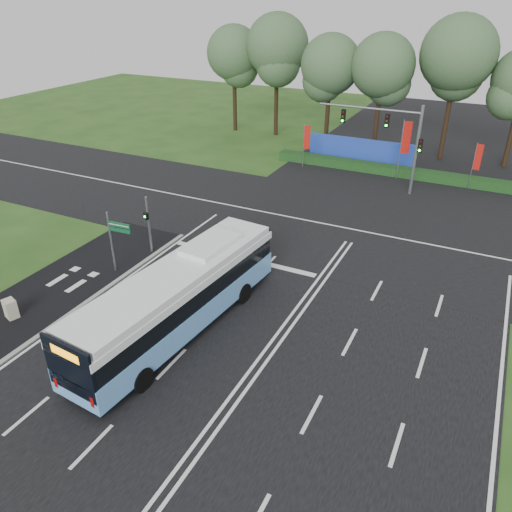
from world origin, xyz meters
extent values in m
plane|color=#244A18|center=(0.00, 0.00, 0.00)|extent=(120.00, 120.00, 0.00)
cube|color=black|center=(0.00, 0.00, 0.02)|extent=(20.00, 120.00, 0.04)
cube|color=black|center=(0.00, 12.00, 0.03)|extent=(120.00, 14.00, 0.05)
cube|color=black|center=(-12.50, -3.00, 0.03)|extent=(5.00, 18.00, 0.06)
cube|color=gray|center=(-10.10, -3.00, 0.06)|extent=(0.25, 18.00, 0.12)
cube|color=#5E99D9|center=(-4.32, -2.67, 1.14)|extent=(3.79, 12.93, 1.17)
cube|color=black|center=(-4.32, -2.67, 0.61)|extent=(3.76, 12.87, 0.32)
cube|color=black|center=(-4.32, -2.67, 2.20)|extent=(3.67, 12.73, 1.01)
cube|color=white|center=(-4.32, -2.67, 2.84)|extent=(3.79, 12.93, 0.37)
cube|color=white|center=(-4.32, -2.67, 3.21)|extent=(3.69, 12.42, 0.37)
cube|color=white|center=(-4.08, -0.03, 3.53)|extent=(1.98, 3.33, 0.27)
cube|color=black|center=(-4.88, -8.96, 2.25)|extent=(2.58, 0.35, 2.34)
cube|color=orange|center=(-4.89, -9.00, 3.00)|extent=(1.49, 0.19, 0.37)
cylinder|color=black|center=(-5.23, 1.03, 0.55)|extent=(0.40, 1.13, 1.10)
cylinder|color=black|center=(-2.75, 0.81, 0.55)|extent=(0.40, 1.13, 1.10)
cylinder|color=black|center=(-5.92, -6.58, 0.55)|extent=(0.40, 1.13, 1.10)
cylinder|color=black|center=(-3.44, -6.81, 0.55)|extent=(0.40, 1.13, 1.10)
cylinder|color=gray|center=(-10.54, 3.26, 1.85)|extent=(0.15, 0.15, 3.70)
cube|color=black|center=(-10.54, 3.08, 2.54)|extent=(0.35, 0.30, 0.42)
sphere|color=#19F233|center=(-10.54, 2.98, 2.54)|extent=(0.15, 0.15, 0.15)
cylinder|color=gray|center=(-10.98, 0.36, 1.88)|extent=(0.11, 0.11, 3.76)
cube|color=#0D4D28|center=(-10.27, 0.42, 3.10)|extent=(1.41, 0.16, 0.28)
cube|color=#0D4D28|center=(-10.27, 0.42, 2.77)|extent=(1.41, 0.16, 0.21)
cube|color=white|center=(-10.27, 0.38, 3.10)|extent=(1.31, 0.11, 0.04)
cube|color=#BCB598|center=(-12.51, -5.62, 0.53)|extent=(0.77, 0.70, 1.05)
cylinder|color=gray|center=(-8.23, 23.06, 1.96)|extent=(0.06, 0.06, 3.91)
cube|color=#B4160F|center=(-7.95, 23.11, 2.78)|extent=(0.52, 0.14, 2.09)
cylinder|color=gray|center=(0.23, 23.72, 2.54)|extent=(0.08, 0.08, 5.08)
cube|color=#B4160F|center=(0.59, 23.83, 3.61)|extent=(0.66, 0.24, 2.71)
cylinder|color=gray|center=(6.07, 23.76, 1.95)|extent=(0.06, 0.06, 3.89)
cube|color=#B4160F|center=(6.35, 23.71, 2.77)|extent=(0.52, 0.14, 2.08)
cylinder|color=gray|center=(2.00, 20.50, 3.50)|extent=(0.24, 0.24, 7.00)
cylinder|color=gray|center=(-2.00, 20.50, 6.40)|extent=(8.00, 0.16, 0.16)
cube|color=black|center=(-0.50, 20.50, 5.60)|extent=(0.32, 0.28, 1.05)
cube|color=black|center=(-4.00, 20.50, 5.60)|extent=(0.32, 0.28, 1.05)
cube|color=black|center=(2.25, 20.50, 4.00)|extent=(0.32, 0.28, 1.05)
cube|color=#133513|center=(0.00, 24.50, 0.40)|extent=(22.00, 1.20, 0.80)
cube|color=#203FB1|center=(-4.00, 27.00, 1.10)|extent=(10.00, 0.30, 2.20)
cylinder|color=black|center=(-20.23, 32.15, 3.97)|extent=(0.44, 0.44, 7.94)
sphere|color=#355934|center=(-20.23, 32.15, 8.36)|extent=(5.85, 5.85, 5.85)
cylinder|color=black|center=(-15.17, 32.32, 4.41)|extent=(0.44, 0.44, 8.83)
sphere|color=#355934|center=(-15.17, 32.32, 9.29)|extent=(6.51, 6.51, 6.51)
cylinder|color=black|center=(-8.38, 29.68, 3.87)|extent=(0.44, 0.44, 7.75)
sphere|color=#355934|center=(-8.38, 29.68, 8.16)|extent=(5.71, 5.71, 5.71)
cylinder|color=black|center=(-3.39, 29.59, 3.96)|extent=(0.44, 0.44, 7.93)
sphere|color=#355934|center=(-3.39, 29.59, 8.35)|extent=(5.84, 5.84, 5.84)
cylinder|color=black|center=(2.73, 31.19, 4.52)|extent=(0.44, 0.44, 9.04)
sphere|color=#355934|center=(2.73, 31.19, 9.52)|extent=(6.66, 6.66, 6.66)
camera|label=1|loc=(7.63, -18.63, 14.73)|focal=35.00mm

